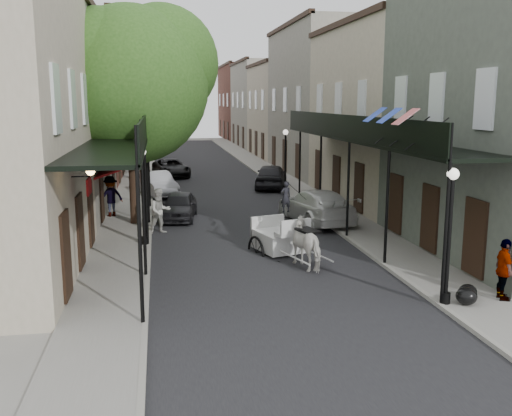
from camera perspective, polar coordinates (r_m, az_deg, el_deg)
name	(u,v)px	position (r m, az deg, el deg)	size (l,w,h in m)	color
ground	(282,292)	(17.03, 2.66, -8.36)	(140.00, 140.00, 0.00)	gray
road	(215,189)	(36.31, -4.10, 1.89)	(8.00, 90.00, 0.01)	black
sidewalk_left	(135,190)	(36.17, -12.01, 1.74)	(2.20, 90.00, 0.12)	gray
sidewalk_right	(292,186)	(37.12, 3.61, 2.18)	(2.20, 90.00, 0.12)	gray
building_row_left	(89,104)	(46.00, -16.35, 9.91)	(5.00, 80.00, 10.50)	#BAAC94
building_row_right	(307,104)	(47.29, 5.17, 10.30)	(5.00, 80.00, 10.50)	gray
gallery_left	(124,140)	(22.78, -13.07, 6.64)	(2.20, 18.05, 4.88)	black
gallery_right	(360,137)	(24.20, 10.37, 6.97)	(2.20, 18.05, 4.88)	black
tree_near	(140,79)	(25.92, -11.57, 12.55)	(7.31, 6.80, 9.63)	#382619
tree_far	(145,96)	(39.90, -11.01, 10.93)	(6.45, 6.00, 8.61)	#382619
lamppost_right_near	(449,234)	(16.06, 18.75, -2.51)	(0.32, 0.32, 3.71)	black
lamppost_left	(143,195)	(22.01, -11.20, 1.32)	(0.32, 0.32, 3.71)	black
lamppost_right_far	(285,159)	(34.74, 2.95, 4.90)	(0.32, 0.32, 3.71)	black
horse	(309,243)	(19.32, 5.34, -3.54)	(0.89, 1.95, 1.64)	silver
carriage	(273,222)	(21.42, 1.75, -1.40)	(2.13, 2.71, 2.75)	black
pedestrian_walking	(160,211)	(24.38, -9.58, -0.30)	(0.94, 0.73, 1.93)	#B3B2A9
pedestrian_sidewalk_left	(110,196)	(27.94, -14.35, 1.15)	(1.24, 0.71, 1.92)	gray
pedestrian_sidewalk_right	(504,270)	(17.19, 23.56, -5.66)	(1.01, 0.42, 1.73)	gray
car_left_near	(179,206)	(27.25, -7.70, 0.23)	(1.53, 3.80, 1.30)	black
car_left_mid	(158,184)	(34.25, -9.82, 2.41)	(1.49, 4.27, 1.41)	#A5A4AA
car_left_far	(171,168)	(42.62, -8.49, 3.99)	(2.16, 4.70, 1.30)	black
car_right_near	(316,206)	(26.41, 6.01, 0.21)	(2.16, 5.31, 1.54)	silver
car_right_far	(271,176)	(36.58, 1.53, 3.22)	(1.87, 4.64, 1.58)	black
trash_bags	(467,294)	(16.80, 20.35, -8.09)	(0.83, 0.98, 0.48)	black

